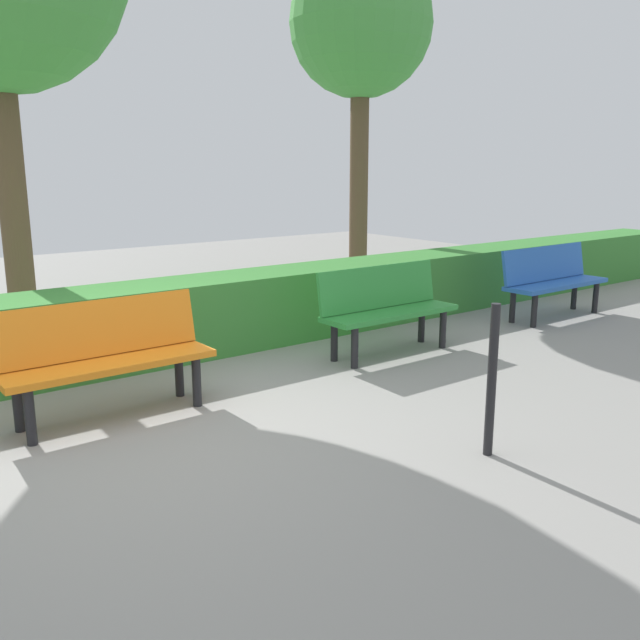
# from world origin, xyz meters

# --- Properties ---
(ground_plane) EXTENTS (21.15, 21.15, 0.00)m
(ground_plane) POSITION_xyz_m (0.00, 0.00, 0.00)
(ground_plane) COLOR gray
(bench_blue) EXTENTS (1.59, 0.47, 0.86)m
(bench_blue) POSITION_xyz_m (-5.49, -0.62, 0.48)
(bench_blue) COLOR blue
(bench_blue) RESTS_ON ground_plane
(bench_green) EXTENTS (1.48, 0.46, 0.86)m
(bench_green) POSITION_xyz_m (-2.74, -0.63, 0.48)
(bench_green) COLOR #2D8C38
(bench_green) RESTS_ON ground_plane
(bench_orange) EXTENTS (1.54, 0.47, 0.86)m
(bench_orange) POSITION_xyz_m (0.09, -0.60, 0.48)
(bench_orange) COLOR orange
(bench_orange) RESTS_ON ground_plane
(hedge_row) EXTENTS (17.15, 0.73, 0.73)m
(hedge_row) POSITION_xyz_m (-1.24, -1.78, 0.37)
(hedge_row) COLOR #387F33
(hedge_row) RESTS_ON ground_plane
(tree_near) EXTENTS (2.08, 2.08, 4.85)m
(tree_near) POSITION_xyz_m (-5.08, -3.80, 3.75)
(tree_near) COLOR brown
(tree_near) RESTS_ON ground_plane
(railing_post_mid) EXTENTS (0.06, 0.06, 1.00)m
(railing_post_mid) POSITION_xyz_m (-1.60, 1.59, 0.50)
(railing_post_mid) COLOR black
(railing_post_mid) RESTS_ON ground_plane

